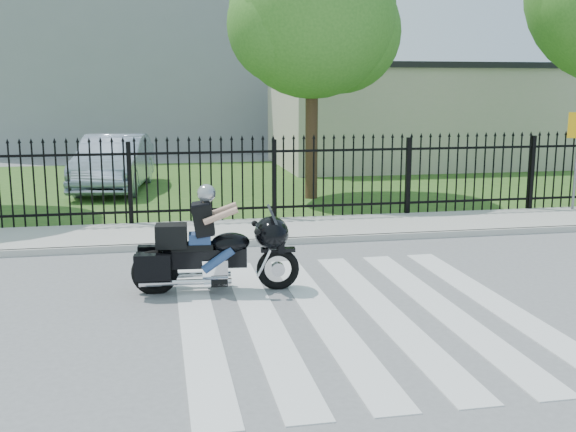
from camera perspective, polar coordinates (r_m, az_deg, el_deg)
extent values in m
plane|color=slate|center=(8.85, 5.59, -8.22)|extent=(120.00, 120.00, 0.00)
cube|color=#ADAAA3|center=(13.52, -0.43, -1.19)|extent=(40.00, 2.00, 0.12)
cube|color=#ADAAA3|center=(12.57, 0.41, -2.12)|extent=(40.00, 0.12, 0.12)
cube|color=#25521C|center=(20.35, -4.06, 2.72)|extent=(40.00, 12.00, 0.02)
cube|color=black|center=(14.43, -1.16, 0.75)|extent=(26.00, 0.04, 0.05)
cube|color=black|center=(14.27, -1.18, 5.50)|extent=(26.00, 0.04, 0.05)
cylinder|color=#382316|center=(17.47, 2.01, 8.22)|extent=(0.32, 0.32, 4.16)
sphere|color=#336F1F|center=(17.54, 2.07, 16.73)|extent=(4.20, 4.20, 4.20)
cube|color=#B3AE95|center=(25.81, 10.53, 8.17)|extent=(10.00, 6.00, 3.50)
cube|color=black|center=(25.80, 10.68, 12.27)|extent=(10.20, 6.20, 0.20)
cube|color=gray|center=(34.15, -12.40, 15.86)|extent=(15.00, 10.00, 12.00)
torus|color=black|center=(9.76, -0.86, -4.51)|extent=(0.63, 0.17, 0.62)
torus|color=black|center=(9.75, -11.23, -4.74)|extent=(0.67, 0.19, 0.66)
cube|color=black|center=(9.66, -7.00, -3.53)|extent=(1.19, 0.31, 0.27)
ellipsoid|color=black|center=(9.62, -4.88, -2.29)|extent=(0.59, 0.40, 0.30)
cube|color=black|center=(9.63, -8.10, -2.56)|extent=(0.61, 0.33, 0.09)
cube|color=silver|center=(9.70, -6.18, -4.39)|extent=(0.38, 0.30, 0.27)
ellipsoid|color=black|center=(9.62, -1.40, -1.47)|extent=(0.54, 0.69, 0.49)
cube|color=black|center=(9.60, -9.85, -1.66)|extent=(0.46, 0.38, 0.32)
cube|color=navy|center=(9.60, -7.47, -1.92)|extent=(0.33, 0.29, 0.16)
sphere|color=#989C9F|center=(9.48, -6.91, 1.92)|extent=(0.26, 0.26, 0.26)
imported|color=#96A3BD|center=(19.59, -14.51, 4.40)|extent=(2.21, 4.87, 1.55)
cylinder|color=slate|center=(16.67, 23.20, 4.11)|extent=(0.06, 0.06, 2.11)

